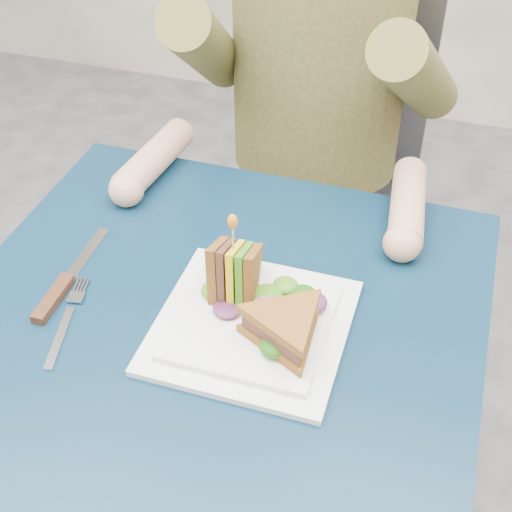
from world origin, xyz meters
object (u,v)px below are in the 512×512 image
(chair, at_px, (322,167))
(sandwich_flat, at_px, (286,328))
(sandwich_upright, at_px, (234,273))
(table, at_px, (213,359))
(plate, at_px, (252,324))
(diner, at_px, (319,29))
(knife, at_px, (60,290))
(fork, at_px, (66,323))

(chair, xyz_separation_m, sandwich_flat, (0.12, -0.73, 0.23))
(sandwich_flat, bearing_deg, sandwich_upright, 143.81)
(table, xyz_separation_m, plate, (0.06, 0.00, 0.09))
(table, bearing_deg, chair, 90.00)
(table, height_order, sandwich_upright, sandwich_upright)
(chair, height_order, sandwich_flat, chair)
(table, bearing_deg, sandwich_flat, -10.38)
(diner, xyz_separation_m, plate, (0.06, -0.59, -0.18))
(sandwich_flat, relative_size, sandwich_upright, 1.21)
(table, xyz_separation_m, sandwich_upright, (0.02, 0.05, 0.13))
(diner, height_order, sandwich_flat, diner)
(table, distance_m, diner, 0.65)
(plate, height_order, knife, plate)
(chair, xyz_separation_m, fork, (-0.19, -0.77, 0.19))
(sandwich_flat, bearing_deg, table, 169.62)
(chair, bearing_deg, plate, -85.11)
(chair, relative_size, plate, 3.58)
(fork, bearing_deg, sandwich_flat, 8.35)
(fork, bearing_deg, sandwich_upright, 28.67)
(diner, relative_size, knife, 3.37)
(table, relative_size, chair, 0.81)
(chair, bearing_deg, fork, -103.82)
(chair, relative_size, sandwich_flat, 5.08)
(table, relative_size, fork, 4.21)
(chair, distance_m, knife, 0.78)
(table, bearing_deg, plate, 3.68)
(sandwich_flat, relative_size, fork, 1.03)
(sandwich_flat, distance_m, sandwich_upright, 0.12)
(chair, bearing_deg, table, -90.00)
(sandwich_upright, bearing_deg, fork, -151.33)
(fork, bearing_deg, plate, 15.57)
(plate, xyz_separation_m, fork, (-0.25, -0.07, -0.01))
(plate, xyz_separation_m, sandwich_flat, (0.06, -0.03, 0.04))
(table, bearing_deg, diner, 90.00)
(chair, distance_m, sandwich_upright, 0.70)
(chair, distance_m, plate, 0.73)
(knife, bearing_deg, diner, 69.32)
(diner, height_order, plate, diner)
(plate, bearing_deg, table, -176.32)
(diner, bearing_deg, sandwich_upright, -87.95)
(sandwich_upright, bearing_deg, sandwich_flat, -36.19)
(plate, xyz_separation_m, sandwich_upright, (-0.04, 0.04, 0.05))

